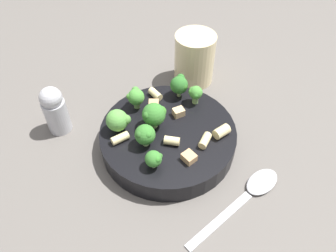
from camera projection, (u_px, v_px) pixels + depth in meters
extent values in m
plane|color=#5B5651|center=(168.00, 144.00, 0.56)|extent=(2.00, 2.00, 0.00)
cylinder|color=black|center=(168.00, 137.00, 0.55)|extent=(0.22, 0.22, 0.04)
cylinder|color=beige|center=(168.00, 131.00, 0.54)|extent=(0.20, 0.20, 0.01)
torus|color=black|center=(168.00, 131.00, 0.54)|extent=(0.22, 0.22, 0.00)
cylinder|color=#84AD60|center=(195.00, 99.00, 0.58)|extent=(0.01, 0.01, 0.02)
sphere|color=#478E38|center=(196.00, 92.00, 0.56)|extent=(0.02, 0.02, 0.02)
sphere|color=#408F33|center=(196.00, 95.00, 0.56)|extent=(0.01, 0.01, 0.01)
sphere|color=#458D33|center=(192.00, 92.00, 0.56)|extent=(0.01, 0.01, 0.01)
sphere|color=#497A35|center=(192.00, 90.00, 0.56)|extent=(0.01, 0.01, 0.01)
cylinder|color=#9EC175|center=(179.00, 93.00, 0.59)|extent=(0.01, 0.01, 0.01)
sphere|color=#2D6B28|center=(179.00, 85.00, 0.57)|extent=(0.03, 0.03, 0.03)
sphere|color=#2F6B22|center=(183.00, 87.00, 0.57)|extent=(0.01, 0.01, 0.01)
sphere|color=#286A24|center=(183.00, 81.00, 0.58)|extent=(0.01, 0.01, 0.01)
sphere|color=#2D6A27|center=(181.00, 78.00, 0.58)|extent=(0.01, 0.01, 0.01)
cylinder|color=#84AD60|center=(137.00, 104.00, 0.57)|extent=(0.01, 0.01, 0.01)
sphere|color=#478E38|center=(136.00, 97.00, 0.56)|extent=(0.03, 0.03, 0.03)
sphere|color=#488A35|center=(129.00, 96.00, 0.55)|extent=(0.01, 0.01, 0.01)
sphere|color=#3E7C35|center=(139.00, 92.00, 0.56)|extent=(0.01, 0.01, 0.01)
sphere|color=#458336|center=(134.00, 91.00, 0.56)|extent=(0.01, 0.01, 0.01)
cylinder|color=#84AD60|center=(118.00, 128.00, 0.53)|extent=(0.01, 0.01, 0.01)
sphere|color=#569942|center=(117.00, 120.00, 0.52)|extent=(0.04, 0.04, 0.04)
sphere|color=#578B3A|center=(113.00, 115.00, 0.52)|extent=(0.02, 0.02, 0.02)
sphere|color=#4F883A|center=(126.00, 120.00, 0.52)|extent=(0.02, 0.02, 0.02)
cylinder|color=#93B766|center=(154.00, 123.00, 0.54)|extent=(0.01, 0.01, 0.01)
sphere|color=#387A2D|center=(154.00, 115.00, 0.52)|extent=(0.04, 0.04, 0.04)
sphere|color=#377627|center=(162.00, 111.00, 0.52)|extent=(0.02, 0.02, 0.02)
sphere|color=#35722A|center=(147.00, 115.00, 0.51)|extent=(0.01, 0.01, 0.01)
cylinder|color=#9EC175|center=(154.00, 164.00, 0.48)|extent=(0.01, 0.01, 0.01)
sphere|color=#387A2D|center=(153.00, 159.00, 0.47)|extent=(0.03, 0.03, 0.03)
sphere|color=#347A29|center=(157.00, 159.00, 0.47)|extent=(0.01, 0.01, 0.01)
sphere|color=#336B2A|center=(160.00, 156.00, 0.47)|extent=(0.01, 0.01, 0.01)
cylinder|color=#9EC175|center=(145.00, 141.00, 0.51)|extent=(0.01, 0.01, 0.01)
sphere|color=#387A2D|center=(144.00, 134.00, 0.50)|extent=(0.03, 0.03, 0.03)
sphere|color=#34762A|center=(148.00, 135.00, 0.49)|extent=(0.01, 0.01, 0.01)
sphere|color=#336A29|center=(139.00, 133.00, 0.49)|extent=(0.01, 0.01, 0.01)
sphere|color=#30772B|center=(150.00, 134.00, 0.50)|extent=(0.01, 0.01, 0.01)
cylinder|color=beige|center=(205.00, 140.00, 0.51)|extent=(0.03, 0.02, 0.01)
cylinder|color=beige|center=(172.00, 141.00, 0.51)|extent=(0.03, 0.03, 0.01)
cylinder|color=beige|center=(120.00, 138.00, 0.52)|extent=(0.03, 0.02, 0.01)
cylinder|color=beige|center=(222.00, 132.00, 0.52)|extent=(0.03, 0.02, 0.02)
cylinder|color=beige|center=(155.00, 94.00, 0.59)|extent=(0.01, 0.03, 0.01)
cube|color=tan|center=(179.00, 112.00, 0.55)|extent=(0.02, 0.02, 0.01)
cube|color=tan|center=(154.00, 106.00, 0.56)|extent=(0.03, 0.03, 0.02)
cube|color=tan|center=(189.00, 157.00, 0.49)|extent=(0.02, 0.02, 0.01)
cylinder|color=beige|center=(194.00, 58.00, 0.65)|extent=(0.08, 0.08, 0.10)
cylinder|color=beige|center=(194.00, 66.00, 0.66)|extent=(0.07, 0.07, 0.06)
cylinder|color=#B2B2B7|center=(57.00, 116.00, 0.57)|extent=(0.04, 0.04, 0.06)
sphere|color=#B7B7BC|center=(51.00, 98.00, 0.53)|extent=(0.04, 0.04, 0.04)
cube|color=silver|center=(220.00, 220.00, 0.47)|extent=(0.13, 0.01, 0.01)
ellipsoid|color=silver|center=(262.00, 182.00, 0.51)|extent=(0.06, 0.04, 0.01)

